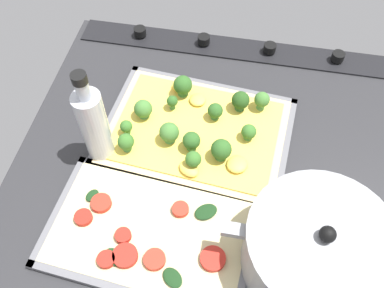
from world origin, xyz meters
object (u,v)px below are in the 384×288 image
(baking_tray_front, at_px, (196,134))
(cooking_pot, at_px, (315,252))
(veggie_pizza_back, at_px, (149,233))
(oil_bottle, at_px, (94,126))
(broccoli_pizza, at_px, (196,128))
(baking_tray_back, at_px, (150,233))

(baking_tray_front, height_order, cooking_pot, cooking_pot)
(veggie_pizza_back, xyz_separation_m, cooking_pot, (-0.26, 0.00, 0.05))
(cooking_pot, bearing_deg, oil_bottle, -20.65)
(broccoli_pizza, relative_size, oil_bottle, 1.65)
(broccoli_pizza, distance_m, cooking_pot, 0.32)
(baking_tray_front, relative_size, oil_bottle, 1.77)
(baking_tray_back, bearing_deg, baking_tray_front, -100.53)
(baking_tray_back, bearing_deg, oil_bottle, -48.12)
(veggie_pizza_back, bearing_deg, cooking_pot, 179.58)
(broccoli_pizza, xyz_separation_m, baking_tray_back, (0.04, 0.22, -0.02))
(cooking_pot, bearing_deg, baking_tray_front, -45.22)
(cooking_pot, relative_size, oil_bottle, 1.34)
(baking_tray_front, height_order, baking_tray_back, same)
(cooking_pot, bearing_deg, veggie_pizza_back, -0.42)
(baking_tray_back, distance_m, oil_bottle, 0.21)
(baking_tray_back, distance_m, veggie_pizza_back, 0.01)
(baking_tray_front, bearing_deg, veggie_pizza_back, 79.38)
(veggie_pizza_back, relative_size, oil_bottle, 1.55)
(baking_tray_back, bearing_deg, veggie_pizza_back, 73.59)
(broccoli_pizza, bearing_deg, oil_bottle, 24.70)
(baking_tray_back, xyz_separation_m, veggie_pizza_back, (0.00, 0.00, 0.01))
(veggie_pizza_back, bearing_deg, oil_bottle, -48.92)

